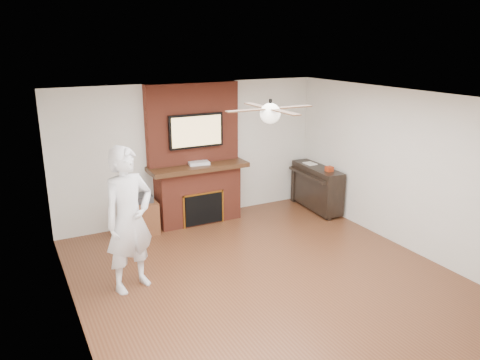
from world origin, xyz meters
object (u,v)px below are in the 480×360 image
side_table (140,215)px  piano (316,187)px  fireplace (196,168)px  person (129,220)px

side_table → piano: bearing=-4.8°
side_table → fireplace: bearing=6.7°
fireplace → person: bearing=-132.0°
fireplace → piano: (2.29, -0.55, -0.53)m
side_table → piano: (3.39, -0.48, 0.16)m
person → side_table: size_ratio=2.94×
person → piano: bearing=-0.7°
fireplace → side_table: (-1.10, -0.07, -0.69)m
fireplace → person: (-1.72, -1.90, -0.02)m
person → piano: 4.26m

